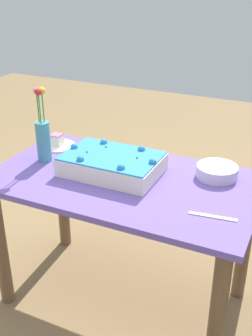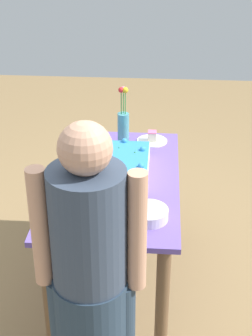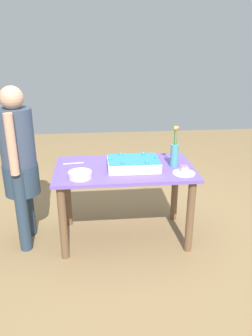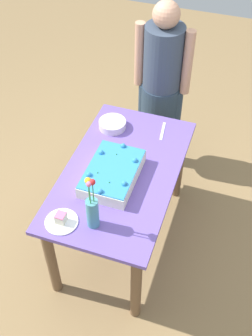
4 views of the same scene
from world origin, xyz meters
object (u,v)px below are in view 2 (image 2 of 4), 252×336
Objects in this scene: cake_knife at (75,224)px; fruit_bowl at (149,214)px; person_standing at (90,268)px; sheet_cake at (122,165)px; serving_plate_with_slice at (152,139)px; flower_vase at (123,125)px.

cake_knife is 0.99× the size of fruit_bowl.
cake_knife is 0.37m from fruit_bowl.
cake_knife is 0.50m from person_standing.
person_standing is at bearing 158.05° from fruit_bowl.
sheet_cake reaches higher than fruit_bowl.
sheet_cake is at bearing 159.03° from serving_plate_with_slice.
flower_vase reaches higher than fruit_bowl.
fruit_bowl is (-0.91, -0.01, 0.01)m from serving_plate_with_slice.
cake_knife is 0.50× the size of flower_vase.
fruit_bowl is at bearing 94.94° from cake_knife.
cake_knife is at bearing 101.88° from fruit_bowl.
cake_knife is (-0.55, 0.19, -0.05)m from sheet_cake.
person_standing is (-1.40, 0.02, -0.02)m from flower_vase.
fruit_bowl is (-0.48, -0.17, -0.02)m from sheet_cake.
sheet_cake reaches higher than cake_knife.
person_standing reaches higher than sheet_cake.
serving_plate_with_slice reaches higher than fruit_bowl.
serving_plate_with_slice is 0.22m from flower_vase.
sheet_cake is 0.51m from fruit_bowl.
flower_vase is at bearing 12.76° from fruit_bowl.
person_standing is at bearing 177.52° from sheet_cake.
flower_vase is (0.93, -0.17, 0.13)m from cake_knife.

